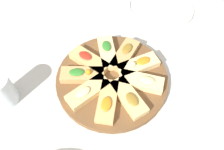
{
  "coord_description": "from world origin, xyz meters",
  "views": [
    {
      "loc": [
        0.24,
        0.24,
        0.53
      ],
      "look_at": [
        0.0,
        0.0,
        0.03
      ],
      "focal_mm": 35.0,
      "sensor_mm": 36.0,
      "label": 1
    }
  ],
  "objects": [
    {
      "name": "water_glass",
      "position": [
        0.24,
        -0.16,
        0.05
      ],
      "size": [
        0.06,
        0.06,
        0.09
      ],
      "primitive_type": "cylinder",
      "color": "silver",
      "rests_on": "ground_plane"
    },
    {
      "name": "focaccia_slice_8",
      "position": [
        0.06,
        -0.06,
        0.03
      ],
      "size": [
        0.12,
        0.12,
        0.03
      ],
      "color": "tan",
      "rests_on": "serving_board"
    },
    {
      "name": "ground_plane",
      "position": [
        0.0,
        0.0,
        0.0
      ],
      "size": [
        3.0,
        3.0,
        0.0
      ],
      "primitive_type": "plane",
      "color": "beige"
    },
    {
      "name": "serving_board",
      "position": [
        0.0,
        0.0,
        0.01
      ],
      "size": [
        0.31,
        0.31,
        0.02
      ],
      "primitive_type": "cylinder",
      "color": "brown",
      "rests_on": "ground_plane"
    },
    {
      "name": "focaccia_slice_3",
      "position": [
        -0.04,
        0.07,
        0.03
      ],
      "size": [
        0.1,
        0.13,
        0.03
      ],
      "color": "#E5C689",
      "rests_on": "serving_board"
    },
    {
      "name": "focaccia_slice_0",
      "position": [
        0.08,
        -0.01,
        0.03
      ],
      "size": [
        0.12,
        0.06,
        0.03
      ],
      "color": "#DBB775",
      "rests_on": "serving_board"
    },
    {
      "name": "focaccia_slice_2",
      "position": [
        0.02,
        0.08,
        0.03
      ],
      "size": [
        0.07,
        0.13,
        0.03
      ],
      "color": "#DBB775",
      "rests_on": "serving_board"
    },
    {
      "name": "focaccia_slice_6",
      "position": [
        -0.05,
        -0.07,
        0.03
      ],
      "size": [
        0.11,
        0.12,
        0.03
      ],
      "color": "#E5C689",
      "rests_on": "serving_board"
    },
    {
      "name": "plate_left",
      "position": [
        -0.35,
        -0.1,
        0.01
      ],
      "size": [
        0.24,
        0.24,
        0.02
      ],
      "color": "white",
      "rests_on": "ground_plane"
    },
    {
      "name": "focaccia_slice_1",
      "position": [
        0.07,
        0.05,
        0.03
      ],
      "size": [
        0.12,
        0.11,
        0.03
      ],
      "color": "tan",
      "rests_on": "serving_board"
    },
    {
      "name": "focaccia_slice_5",
      "position": [
        -0.08,
        -0.02,
        0.03
      ],
      "size": [
        0.13,
        0.08,
        0.03
      ],
      "color": "tan",
      "rests_on": "serving_board"
    },
    {
      "name": "focaccia_slice_7",
      "position": [
        0.01,
        -0.08,
        0.03
      ],
      "size": [
        0.06,
        0.12,
        0.03
      ],
      "color": "tan",
      "rests_on": "serving_board"
    },
    {
      "name": "napkin_stack",
      "position": [
        -0.19,
        -0.29,
        0.0
      ],
      "size": [
        0.13,
        0.11,
        0.01
      ],
      "primitive_type": "cube",
      "rotation": [
        0.0,
        0.0,
        -0.06
      ],
      "color": "white",
      "rests_on": "ground_plane"
    },
    {
      "name": "focaccia_slice_4",
      "position": [
        -0.08,
        0.03,
        0.03
      ],
      "size": [
        0.13,
        0.08,
        0.03
      ],
      "color": "#E5C689",
      "rests_on": "serving_board"
    }
  ]
}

